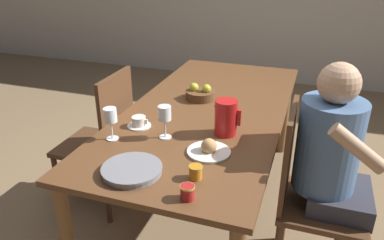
% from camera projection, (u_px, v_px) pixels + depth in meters
% --- Properties ---
extents(ground_plane, '(20.00, 20.00, 0.00)m').
position_uv_depth(ground_plane, '(206.00, 204.00, 2.62)').
color(ground_plane, '#7F6647').
extents(dining_table, '(0.93, 2.00, 0.73)m').
position_uv_depth(dining_table, '(207.00, 121.00, 2.35)').
color(dining_table, brown).
rests_on(dining_table, ground_plane).
extents(chair_person_side, '(0.42, 0.42, 0.95)m').
position_uv_depth(chair_person_side, '(308.00, 193.00, 1.90)').
color(chair_person_side, '#51331E').
rests_on(chair_person_side, ground_plane).
extents(chair_opposite, '(0.42, 0.42, 0.95)m').
position_uv_depth(chair_opposite, '(103.00, 139.00, 2.43)').
color(chair_opposite, '#51331E').
rests_on(chair_opposite, ground_plane).
extents(person_seated, '(0.39, 0.41, 1.18)m').
position_uv_depth(person_seated, '(333.00, 160.00, 1.80)').
color(person_seated, '#33333D').
rests_on(person_seated, ground_plane).
extents(red_pitcher, '(0.15, 0.12, 0.19)m').
position_uv_depth(red_pitcher, '(226.00, 117.00, 1.95)').
color(red_pitcher, red).
rests_on(red_pitcher, dining_table).
extents(wine_glass_water, '(0.07, 0.07, 0.17)m').
position_uv_depth(wine_glass_water, '(110.00, 117.00, 1.89)').
color(wine_glass_water, white).
rests_on(wine_glass_water, dining_table).
extents(wine_glass_juice, '(0.07, 0.07, 0.18)m').
position_uv_depth(wine_glass_juice, '(165.00, 115.00, 1.90)').
color(wine_glass_juice, white).
rests_on(wine_glass_juice, dining_table).
extents(teacup_near_person, '(0.13, 0.13, 0.06)m').
position_uv_depth(teacup_near_person, '(139.00, 122.00, 2.07)').
color(teacup_near_person, silver).
rests_on(teacup_near_person, dining_table).
extents(serving_tray, '(0.27, 0.27, 0.03)m').
position_uv_depth(serving_tray, '(132.00, 170.00, 1.64)').
color(serving_tray, gray).
rests_on(serving_tray, dining_table).
extents(bread_plate, '(0.21, 0.21, 0.08)m').
position_uv_depth(bread_plate, '(209.00, 149.00, 1.80)').
color(bread_plate, silver).
rests_on(bread_plate, dining_table).
extents(jam_jar_amber, '(0.06, 0.06, 0.06)m').
position_uv_depth(jam_jar_amber, '(187.00, 192.00, 1.47)').
color(jam_jar_amber, '#A81E1E').
rests_on(jam_jar_amber, dining_table).
extents(jam_jar_red, '(0.06, 0.06, 0.06)m').
position_uv_depth(jam_jar_red, '(196.00, 172.00, 1.60)').
color(jam_jar_red, '#C67A1E').
rests_on(jam_jar_red, dining_table).
extents(fruit_bowl, '(0.19, 0.19, 0.10)m').
position_uv_depth(fruit_bowl, '(200.00, 94.00, 2.44)').
color(fruit_bowl, brown).
rests_on(fruit_bowl, dining_table).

